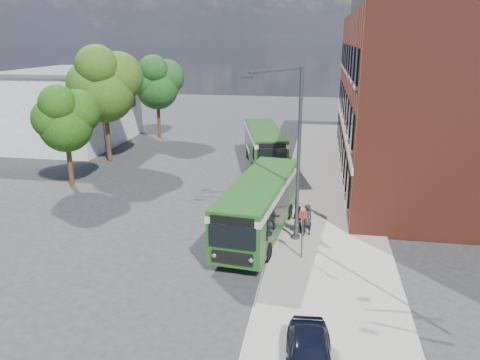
% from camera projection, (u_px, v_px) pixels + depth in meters
% --- Properties ---
extents(ground, '(120.00, 120.00, 0.00)m').
position_uv_depth(ground, '(209.00, 220.00, 27.46)').
color(ground, '#29292C').
rests_on(ground, ground).
extents(pavement, '(6.00, 48.00, 0.15)m').
position_uv_depth(pavement, '(329.00, 185.00, 33.83)').
color(pavement, gray).
rests_on(pavement, ground).
extents(kerb_line, '(0.12, 48.00, 0.01)m').
position_uv_depth(kerb_line, '(286.00, 183.00, 34.34)').
color(kerb_line, beige).
rests_on(kerb_line, ground).
extents(brick_office, '(12.10, 26.00, 14.20)m').
position_uv_depth(brick_office, '(430.00, 84.00, 34.42)').
color(brick_office, maroon).
rests_on(brick_office, ground).
extents(white_building, '(9.40, 13.40, 7.30)m').
position_uv_depth(white_building, '(74.00, 107.00, 46.27)').
color(white_building, beige).
rests_on(white_building, ground).
extents(flagpole, '(0.95, 0.10, 9.00)m').
position_uv_depth(flagpole, '(102.00, 102.00, 40.28)').
color(flagpole, '#3D4143').
rests_on(flagpole, ground).
extents(street_lamp, '(2.96, 2.38, 9.00)m').
position_uv_depth(street_lamp, '(292.00, 152.00, 23.38)').
color(street_lamp, '#3D4143').
rests_on(street_lamp, ground).
extents(bus_stop_sign, '(0.35, 0.08, 2.52)m').
position_uv_depth(bus_stop_sign, '(302.00, 231.00, 22.14)').
color(bus_stop_sign, '#3D4143').
rests_on(bus_stop_sign, ground).
extents(bus_front, '(3.67, 10.52, 3.02)m').
position_uv_depth(bus_front, '(260.00, 202.00, 25.14)').
color(bus_front, '#20551A').
rests_on(bus_front, ground).
extents(bus_rear, '(4.85, 10.32, 3.02)m').
position_uv_depth(bus_rear, '(264.00, 143.00, 39.07)').
color(bus_rear, '#244F19').
rests_on(bus_rear, ground).
extents(parked_car, '(1.74, 3.80, 1.26)m').
position_uv_depth(parked_car, '(309.00, 356.00, 14.61)').
color(parked_car, black).
rests_on(parked_car, pavement).
extents(pedestrian_a, '(0.77, 0.70, 1.76)m').
position_uv_depth(pedestrian_a, '(307.00, 220.00, 24.81)').
color(pedestrian_a, black).
rests_on(pedestrian_a, pavement).
extents(pedestrian_b, '(0.81, 0.66, 1.53)m').
position_uv_depth(pedestrian_b, '(297.00, 219.00, 25.23)').
color(pedestrian_b, black).
rests_on(pedestrian_b, pavement).
extents(tree_left, '(4.32, 4.11, 7.30)m').
position_uv_depth(tree_left, '(65.00, 118.00, 32.27)').
color(tree_left, '#3C2416').
rests_on(tree_left, ground).
extents(tree_mid, '(5.79, 5.51, 9.78)m').
position_uv_depth(tree_mid, '(104.00, 84.00, 38.38)').
color(tree_mid, '#3C2416').
rests_on(tree_mid, ground).
extents(tree_right, '(5.11, 4.86, 8.63)m').
position_uv_depth(tree_right, '(157.00, 82.00, 48.18)').
color(tree_right, '#3C2416').
rests_on(tree_right, ground).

